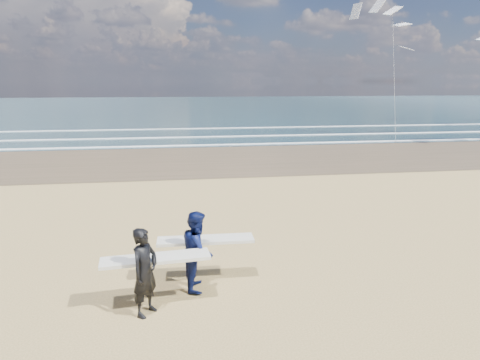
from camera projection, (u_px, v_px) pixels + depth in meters
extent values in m
cube|color=#1A3339|center=(284.00, 106.00, 80.87)|extent=(220.00, 100.00, 0.02)
cube|color=white|center=(441.00, 140.00, 33.46)|extent=(220.00, 0.50, 0.05)
cube|color=white|center=(409.00, 133.00, 37.99)|extent=(220.00, 0.50, 0.05)
cube|color=white|center=(376.00, 126.00, 44.25)|extent=(220.00, 0.50, 0.05)
imported|color=black|center=(145.00, 272.00, 8.36)|extent=(0.73, 0.78, 1.80)
cube|color=silver|center=(156.00, 258.00, 8.70)|extent=(2.24, 0.72, 0.07)
imported|color=#0C1545|center=(198.00, 250.00, 9.45)|extent=(0.76, 0.93, 1.78)
cube|color=silver|center=(206.00, 240.00, 9.80)|extent=(2.21, 0.58, 0.07)
cube|color=slate|center=(396.00, 142.00, 32.35)|extent=(0.12, 0.12, 0.10)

